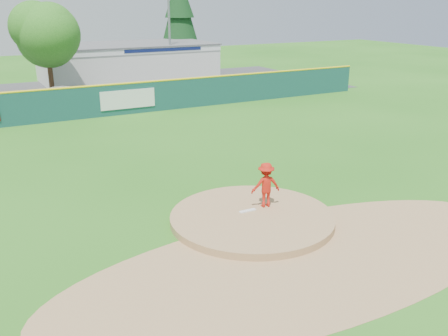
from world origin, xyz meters
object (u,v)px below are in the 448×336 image
pitcher (266,185)px  deciduous_tree (46,37)px  van (67,96)px  light_pole_right (169,18)px  conifer_tree (180,15)px  pool_building_grp (128,62)px

pitcher → deciduous_tree: deciduous_tree is taller
van → deciduous_tree: deciduous_tree is taller
pitcher → deciduous_tree: size_ratio=0.21×
pitcher → van: pitcher is taller
deciduous_tree → light_pole_right: size_ratio=0.74×
van → light_pole_right: size_ratio=0.51×
conifer_tree → light_pole_right: bearing=-119.7°
pool_building_grp → deciduous_tree: deciduous_tree is taller
conifer_tree → pool_building_grp: bearing=-150.2°
pitcher → light_pole_right: 30.09m
van → pool_building_grp: 12.22m
pitcher → pool_building_grp: pool_building_grp is taller
pitcher → pool_building_grp: bearing=-87.2°
pitcher → pool_building_grp: size_ratio=0.10×
van → light_pole_right: (10.48, 6.62, 4.82)m
pool_building_grp → light_pole_right: (3.00, -2.99, 3.88)m
van → pool_building_grp: pool_building_grp is taller
deciduous_tree → van: bearing=-78.8°
pitcher → conifer_tree: bearing=-96.8°
pitcher → deciduous_tree: bearing=-71.4°
van → pool_building_grp: bearing=-61.0°
van → conifer_tree: (14.48, 13.62, 4.81)m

